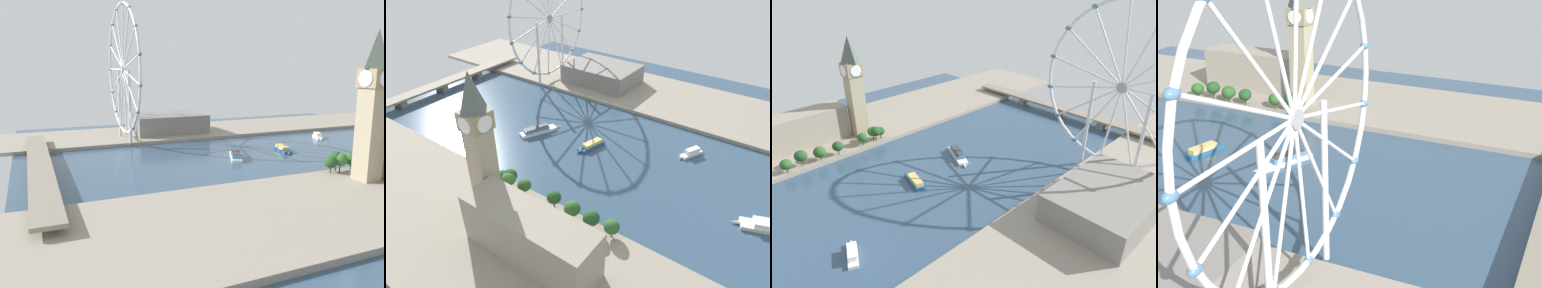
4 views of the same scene
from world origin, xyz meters
TOP-DOWN VIEW (x-y plane):
  - ground_plane at (0.00, 0.00)m, footprint 394.66×394.66m
  - riverbank_left at (-112.33, 0.00)m, footprint 90.00×520.00m
  - clock_tower at (-92.59, 7.82)m, footprint 14.57×14.57m
  - parliament_block at (-105.38, -36.37)m, footprint 22.00×72.39m
  - tree_row_embankment at (-72.30, -18.77)m, footprint 12.18×86.44m
  - ferris_wheel at (84.41, 105.44)m, footprint 112.84×3.20m
  - tour_boat_0 at (-0.63, -2.32)m, footprint 26.44×11.64m
  - tour_boat_1 at (-7.38, 44.89)m, footprint 33.69×19.41m

SIDE VIEW (x-z plane):
  - ground_plane at x=0.00m, z-range 0.00..0.00m
  - riverbank_left at x=-112.33m, z-range 0.00..3.00m
  - tour_boat_0 at x=-0.63m, z-range -0.32..4.30m
  - tour_boat_1 at x=-7.38m, z-range -0.44..4.97m
  - tree_row_embankment at x=-72.30m, z-range 4.04..16.60m
  - parliament_block at x=-105.38m, z-range 3.00..30.72m
  - clock_tower at x=-92.59m, z-range 4.57..88.43m
  - ferris_wheel at x=84.41m, z-range 5.14..122.68m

